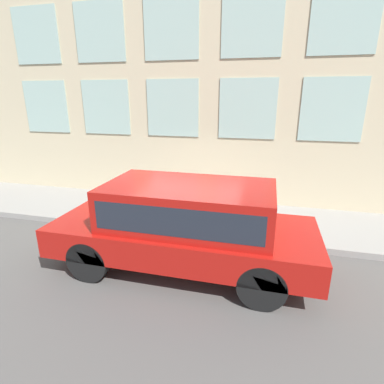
{
  "coord_description": "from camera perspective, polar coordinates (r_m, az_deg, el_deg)",
  "views": [
    {
      "loc": [
        -6.45,
        -1.79,
        3.36
      ],
      "look_at": [
        0.57,
        0.0,
        1.03
      ],
      "focal_mm": 28.0,
      "sensor_mm": 36.0,
      "label": 1
    }
  ],
  "objects": [
    {
      "name": "ground_plane",
      "position": [
        7.49,
        -1.08,
        -8.83
      ],
      "size": [
        80.0,
        80.0,
        0.0
      ],
      "primitive_type": "plane",
      "color": "#514F4C"
    },
    {
      "name": "sidewalk",
      "position": [
        8.6,
        1.22,
        -4.62
      ],
      "size": [
        2.59,
        60.0,
        0.15
      ],
      "color": "gray",
      "rests_on": "ground_plane"
    },
    {
      "name": "building_facade",
      "position": [
        9.5,
        3.68,
        27.71
      ],
      "size": [
        0.33,
        40.0,
        10.01
      ],
      "color": "#C6B793",
      "rests_on": "ground_plane"
    },
    {
      "name": "fire_hydrant",
      "position": [
        7.55,
        1.42,
        -4.1
      ],
      "size": [
        0.3,
        0.42,
        0.76
      ],
      "color": "gold",
      "rests_on": "sidewalk"
    },
    {
      "name": "person",
      "position": [
        7.87,
        -1.36,
        -0.16
      ],
      "size": [
        0.31,
        0.21,
        1.29
      ],
      "rotation": [
        0.0,
        0.0,
        1.97
      ],
      "color": "navy",
      "rests_on": "sidewalk"
    },
    {
      "name": "parked_truck_red_near",
      "position": [
        5.88,
        -1.16,
        -5.47
      ],
      "size": [
        2.01,
        5.14,
        1.77
      ],
      "color": "black",
      "rests_on": "ground_plane"
    }
  ]
}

